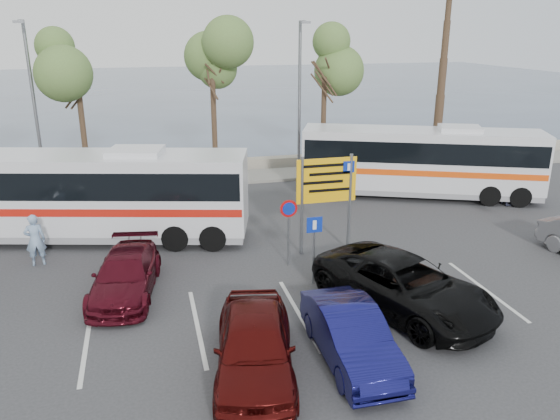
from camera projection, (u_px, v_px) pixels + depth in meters
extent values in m
plane|color=#323235|center=(327.00, 293.00, 16.88)|extent=(120.00, 120.00, 0.00)
cube|color=gray|center=(244.00, 177.00, 29.72)|extent=(44.00, 2.40, 0.15)
cube|color=gray|center=(237.00, 164.00, 31.49)|extent=(48.00, 0.80, 0.60)
plane|color=#38465A|center=(180.00, 90.00, 72.02)|extent=(140.00, 140.00, 0.00)
cylinder|color=#382619|center=(84.00, 137.00, 27.03)|extent=(0.28, 0.28, 5.04)
cylinder|color=#382619|center=(214.00, 126.00, 28.46)|extent=(0.28, 0.28, 5.60)
cylinder|color=#382619|center=(323.00, 125.00, 29.92)|extent=(0.28, 0.28, 5.18)
cylinder|color=#382619|center=(442.00, 77.00, 30.78)|extent=(0.48, 0.48, 10.00)
cylinder|color=slate|center=(35.00, 109.00, 25.73)|extent=(0.16, 0.16, 8.00)
cylinder|color=slate|center=(21.00, 21.00, 24.06)|extent=(0.12, 0.90, 0.12)
cube|color=slate|center=(18.00, 22.00, 23.62)|extent=(0.45, 0.25, 0.12)
cylinder|color=slate|center=(299.00, 101.00, 28.75)|extent=(0.16, 0.16, 8.00)
cylinder|color=slate|center=(303.00, 21.00, 27.09)|extent=(0.12, 0.90, 0.12)
cube|color=slate|center=(306.00, 22.00, 26.64)|extent=(0.45, 0.25, 0.12)
cylinder|color=slate|center=(302.00, 207.00, 19.27)|extent=(0.12, 0.12, 3.60)
cylinder|color=slate|center=(349.00, 203.00, 19.69)|extent=(0.12, 0.12, 3.60)
cube|color=#FCB20D|center=(327.00, 180.00, 19.19)|extent=(2.20, 0.06, 1.60)
cube|color=#0C2699|center=(349.00, 167.00, 19.19)|extent=(0.42, 0.01, 0.42)
cylinder|color=slate|center=(288.00, 235.00, 18.59)|extent=(0.07, 0.07, 2.20)
cylinder|color=#B20C0C|center=(289.00, 209.00, 18.26)|extent=(0.60, 0.03, 0.60)
cylinder|color=slate|center=(314.00, 251.00, 17.21)|extent=(0.07, 0.07, 2.20)
cube|color=#0C2699|center=(314.00, 225.00, 16.91)|extent=(0.50, 0.03, 0.50)
cube|color=silver|center=(93.00, 191.00, 20.57)|extent=(11.77, 5.30, 2.83)
cube|color=black|center=(92.00, 178.00, 20.41)|extent=(11.55, 5.28, 1.01)
cube|color=red|center=(95.00, 203.00, 20.72)|extent=(11.66, 5.30, 0.29)
cube|color=gray|center=(97.00, 226.00, 21.02)|extent=(11.65, 5.24, 0.53)
cube|color=silver|center=(89.00, 151.00, 20.08)|extent=(2.25, 1.97, 0.23)
cube|color=silver|center=(421.00, 158.00, 26.02)|extent=(11.17, 6.51, 2.73)
cube|color=black|center=(421.00, 148.00, 25.86)|extent=(10.98, 6.46, 0.97)
cube|color=#EC4B0D|center=(420.00, 167.00, 26.16)|extent=(11.08, 6.49, 0.28)
cube|color=gray|center=(418.00, 186.00, 26.45)|extent=(11.06, 6.44, 0.51)
cube|color=silver|center=(423.00, 128.00, 25.55)|extent=(2.29, 2.09, 0.22)
imported|color=#11114F|center=(351.00, 335.00, 13.30)|extent=(1.45, 4.13, 1.36)
imported|color=#4B0C17|center=(125.00, 275.00, 16.65)|extent=(2.47, 4.62, 1.27)
imported|color=#450B09|center=(255.00, 345.00, 12.71)|extent=(2.67, 4.81, 1.55)
imported|color=black|center=(404.00, 285.00, 15.68)|extent=(4.63, 6.19, 1.56)
imported|color=#84A0C0|center=(35.00, 240.00, 18.62)|extent=(0.72, 0.53, 1.84)
imported|color=#383B54|center=(508.00, 186.00, 25.13)|extent=(0.71, 0.89, 1.79)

